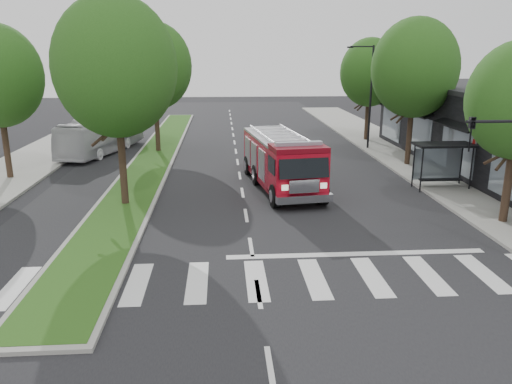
% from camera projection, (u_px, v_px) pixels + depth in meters
% --- Properties ---
extents(ground, '(140.00, 140.00, 0.00)m').
position_uv_depth(ground, '(251.00, 247.00, 19.84)').
color(ground, black).
rests_on(ground, ground).
extents(sidewalk_right, '(5.00, 80.00, 0.15)m').
position_uv_depth(sidewalk_right, '(447.00, 179.00, 30.26)').
color(sidewalk_right, gray).
rests_on(sidewalk_right, ground).
extents(median, '(3.00, 50.00, 0.15)m').
position_uv_depth(median, '(155.00, 157.00, 36.71)').
color(median, gray).
rests_on(median, ground).
extents(bus_shelter, '(3.20, 1.60, 2.61)m').
position_uv_depth(bus_shelter, '(442.00, 153.00, 27.86)').
color(bus_shelter, black).
rests_on(bus_shelter, ground).
extents(tree_right_mid, '(5.60, 5.60, 9.72)m').
position_uv_depth(tree_right_mid, '(415.00, 68.00, 32.30)').
color(tree_right_mid, black).
rests_on(tree_right_mid, ground).
extents(tree_right_far, '(5.00, 5.00, 8.73)m').
position_uv_depth(tree_right_far, '(370.00, 72.00, 42.08)').
color(tree_right_far, black).
rests_on(tree_right_far, ground).
extents(tree_median_near, '(5.80, 5.80, 10.16)m').
position_uv_depth(tree_median_near, '(115.00, 67.00, 23.37)').
color(tree_median_near, black).
rests_on(tree_median_near, ground).
extents(tree_median_far, '(5.60, 5.60, 9.72)m').
position_uv_depth(tree_median_far, '(154.00, 66.00, 36.90)').
color(tree_median_far, black).
rests_on(tree_median_far, ground).
extents(streetlight_right_far, '(2.11, 0.20, 8.00)m').
position_uv_depth(streetlight_right_far, '(369.00, 93.00, 38.53)').
color(streetlight_right_far, black).
rests_on(streetlight_right_far, ground).
extents(fire_engine, '(3.98, 9.58, 3.22)m').
position_uv_depth(fire_engine, '(281.00, 161.00, 28.12)').
color(fire_engine, '#64050F').
rests_on(fire_engine, ground).
extents(city_bus, '(4.86, 10.36, 2.81)m').
position_uv_depth(city_bus, '(102.00, 135.00, 38.17)').
color(city_bus, silver).
rests_on(city_bus, ground).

